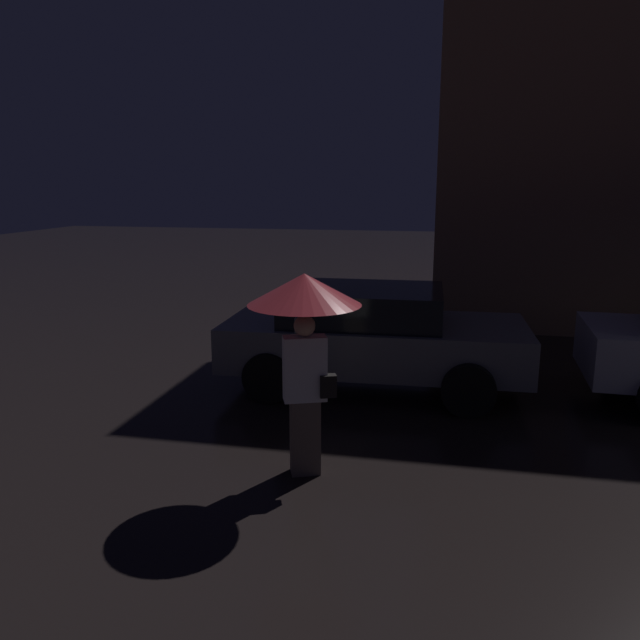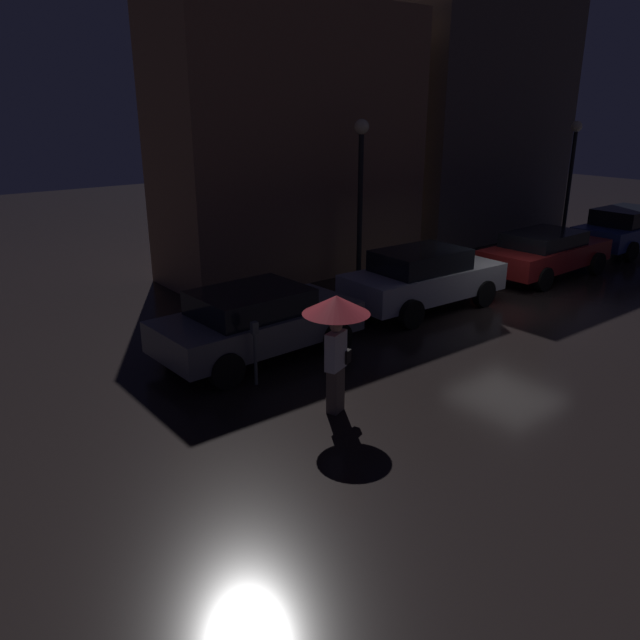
% 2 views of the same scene
% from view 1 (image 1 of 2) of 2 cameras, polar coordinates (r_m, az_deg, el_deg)
% --- Properties ---
extents(parked_car_grey, '(4.19, 2.05, 1.41)m').
position_cam_1_polar(parked_car_grey, '(8.75, 4.76, -1.34)').
color(parked_car_grey, slate).
rests_on(parked_car_grey, ground).
extents(pedestrian_with_umbrella, '(1.08, 1.08, 2.01)m').
position_cam_1_polar(pedestrian_with_umbrella, '(5.89, -1.42, 0.56)').
color(pedestrian_with_umbrella, '#66564C').
rests_on(pedestrian_with_umbrella, ground).
extents(parking_meter, '(0.12, 0.10, 1.20)m').
position_cam_1_polar(parking_meter, '(7.81, -1.83, -3.05)').
color(parking_meter, '#4C5154').
rests_on(parking_meter, ground).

